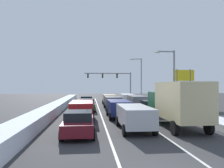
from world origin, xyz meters
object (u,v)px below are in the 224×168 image
suv_navy_center_lane_second (119,107)px  roadside_sign_right (184,79)px  box_truck_right_lane_nearest (177,102)px  suv_red_left_lane_second (82,109)px  suv_tan_center_lane_fourth (110,99)px  suv_silver_center_lane_nearest (134,116)px  sedan_green_left_lane_third (87,105)px  sedan_black_left_lane_fourth (87,101)px  sedan_black_right_lane_second (150,107)px  suv_gray_right_lane_third (137,101)px  traffic_light_gantry (114,79)px  suv_white_right_lane_fourth (127,98)px  street_lamp_right_mid (140,76)px  sedan_maroon_left_lane_nearest (79,123)px  suv_charcoal_center_lane_third (113,102)px  street_lamp_right_near (171,74)px

suv_navy_center_lane_second → roadside_sign_right: 14.80m
box_truck_right_lane_nearest → suv_red_left_lane_second: 8.37m
suv_tan_center_lane_fourth → suv_silver_center_lane_nearest: bearing=-89.9°
sedan_green_left_lane_third → sedan_black_left_lane_fourth: 6.29m
sedan_black_left_lane_fourth → sedan_black_right_lane_second: bearing=-55.4°
suv_silver_center_lane_nearest → suv_tan_center_lane_fourth: size_ratio=1.00×
suv_gray_right_lane_third → suv_silver_center_lane_nearest: same height
suv_silver_center_lane_nearest → sedan_green_left_lane_third: size_ratio=1.09×
suv_red_left_lane_second → sedan_black_right_lane_second: bearing=23.0°
suv_tan_center_lane_fourth → sedan_green_left_lane_third: suv_tan_center_lane_fourth is taller
traffic_light_gantry → suv_white_right_lane_fourth: bearing=-87.7°
suv_navy_center_lane_second → suv_red_left_lane_second: 3.66m
street_lamp_right_mid → roadside_sign_right: bearing=-75.9°
street_lamp_right_mid → roadside_sign_right: size_ratio=1.59×
suv_gray_right_lane_third → traffic_light_gantry: traffic_light_gantry is taller
suv_red_left_lane_second → traffic_light_gantry: size_ratio=0.45×
suv_tan_center_lane_fourth → sedan_maroon_left_lane_nearest: (-3.75, -20.43, -0.25)m
suv_silver_center_lane_nearest → sedan_black_left_lane_fourth: size_ratio=1.09×
suv_tan_center_lane_fourth → traffic_light_gantry: bearing=81.1°
suv_red_left_lane_second → traffic_light_gantry: 31.72m
suv_silver_center_lane_nearest → traffic_light_gantry: size_ratio=0.45×
suv_navy_center_lane_second → suv_gray_right_lane_third: bearing=67.7°
roadside_sign_right → box_truck_right_lane_nearest: bearing=-115.5°
sedan_maroon_left_lane_nearest → sedan_green_left_lane_third: (0.32, 12.72, 0.00)m
sedan_black_left_lane_fourth → sedan_green_left_lane_third: bearing=-88.5°
suv_white_right_lane_fourth → traffic_light_gantry: traffic_light_gantry is taller
suv_tan_center_lane_fourth → suv_gray_right_lane_third: bearing=-51.1°
traffic_light_gantry → sedan_black_left_lane_fourth: bearing=-109.1°
suv_charcoal_center_lane_third → sedan_green_left_lane_third: bearing=-152.9°
suv_tan_center_lane_fourth → box_truck_right_lane_nearest: bearing=-79.9°
suv_tan_center_lane_fourth → roadside_sign_right: 11.55m
sedan_maroon_left_lane_nearest → suv_red_left_lane_second: size_ratio=0.92×
suv_charcoal_center_lane_third → sedan_black_left_lane_fourth: (-3.47, 4.60, -0.25)m
suv_red_left_lane_second → street_lamp_right_mid: 26.98m
roadside_sign_right → traffic_light_gantry: bearing=111.6°
sedan_black_right_lane_second → roadside_sign_right: size_ratio=0.82×
roadside_sign_right → sedan_black_right_lane_second: bearing=-133.0°
suv_silver_center_lane_nearest → suv_charcoal_center_lane_third: same height
sedan_black_right_lane_second → suv_gray_right_lane_third: suv_gray_right_lane_third is taller
sedan_green_left_lane_third → street_lamp_right_near: size_ratio=0.59×
suv_charcoal_center_lane_third → sedan_maroon_left_lane_nearest: (-3.63, -14.41, -0.25)m
roadside_sign_right → suv_silver_center_lane_nearest: bearing=-123.8°
suv_tan_center_lane_fourth → sedan_black_left_lane_fourth: 3.88m
suv_white_right_lane_fourth → roadside_sign_right: size_ratio=0.89×
sedan_black_right_lane_second → sedan_black_left_lane_fourth: same height
street_lamp_right_mid → street_lamp_right_near: bearing=-89.7°
sedan_black_right_lane_second → sedan_green_left_lane_third: bearing=151.1°
suv_silver_center_lane_nearest → sedan_black_left_lane_fourth: suv_silver_center_lane_nearest is taller
suv_silver_center_lane_nearest → roadside_sign_right: 19.08m
suv_gray_right_lane_third → suv_white_right_lane_fourth: bearing=92.5°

